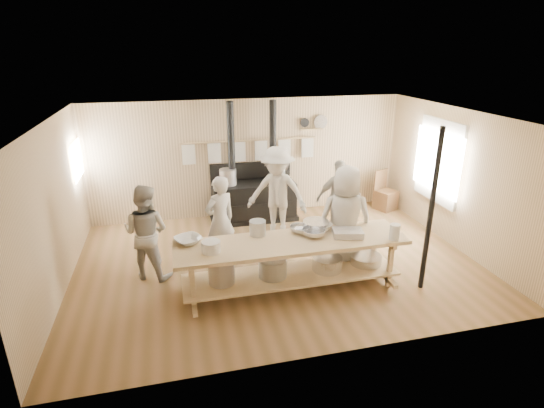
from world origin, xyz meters
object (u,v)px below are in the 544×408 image
(stove, at_px, (253,197))
(chair, at_px, (385,198))
(cook_left, at_px, (146,232))
(cook_right, at_px, (339,198))
(prep_table, at_px, (291,260))
(cook_far_left, at_px, (220,220))
(cook_by_window, at_px, (277,193))
(roasting_pan, at_px, (348,233))
(cook_center, at_px, (345,219))

(stove, relative_size, chair, 2.81)
(cook_left, xyz_separation_m, cook_right, (3.72, 0.86, -0.03))
(prep_table, bearing_deg, cook_far_left, 128.89)
(stove, bearing_deg, prep_table, -90.04)
(cook_right, relative_size, cook_by_window, 0.84)
(chair, bearing_deg, roasting_pan, -151.10)
(cook_center, height_order, roasting_pan, cook_center)
(cook_far_left, height_order, cook_by_window, cook_by_window)
(cook_center, distance_m, cook_by_window, 1.72)
(cook_center, distance_m, cook_right, 1.47)
(prep_table, height_order, cook_by_window, cook_by_window)
(cook_far_left, bearing_deg, cook_by_window, -173.53)
(cook_far_left, height_order, roasting_pan, cook_far_left)
(cook_right, height_order, roasting_pan, cook_right)
(cook_left, bearing_deg, cook_far_left, -143.50)
(prep_table, relative_size, chair, 3.89)
(prep_table, distance_m, chair, 4.27)
(cook_left, relative_size, cook_by_window, 0.86)
(roasting_pan, bearing_deg, cook_far_left, 146.61)
(prep_table, relative_size, cook_center, 1.95)
(cook_far_left, relative_size, cook_right, 1.03)
(cook_far_left, bearing_deg, cook_center, 133.61)
(prep_table, bearing_deg, cook_center, 22.09)
(cook_far_left, distance_m, cook_right, 2.56)
(stove, height_order, roasting_pan, stove)
(cook_right, distance_m, chair, 2.00)
(cook_left, bearing_deg, chair, -133.80)
(cook_center, height_order, cook_by_window, cook_by_window)
(prep_table, relative_size, cook_by_window, 1.93)
(stove, distance_m, cook_center, 2.82)
(stove, bearing_deg, cook_center, -67.65)
(cook_center, height_order, cook_right, cook_center)
(cook_left, distance_m, chair, 5.69)
(cook_by_window, bearing_deg, chair, 47.30)
(cook_far_left, xyz_separation_m, cook_center, (2.01, -0.74, 0.12))
(stove, relative_size, prep_table, 0.72)
(cook_center, height_order, chair, cook_center)
(chair, bearing_deg, cook_left, 176.16)
(cook_by_window, bearing_deg, cook_far_left, -117.62)
(cook_left, height_order, cook_by_window, cook_by_window)
(roasting_pan, bearing_deg, cook_center, 71.94)
(cook_left, relative_size, roasting_pan, 3.47)
(cook_center, relative_size, roasting_pan, 3.98)
(cook_by_window, distance_m, chair, 3.08)
(cook_center, bearing_deg, prep_table, 35.73)
(stove, height_order, cook_by_window, stove)
(cook_far_left, bearing_deg, cook_left, -16.14)
(cook_by_window, height_order, chair, cook_by_window)
(cook_far_left, bearing_deg, stove, -143.42)
(cook_left, xyz_separation_m, roasting_pan, (3.10, -1.01, 0.10))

